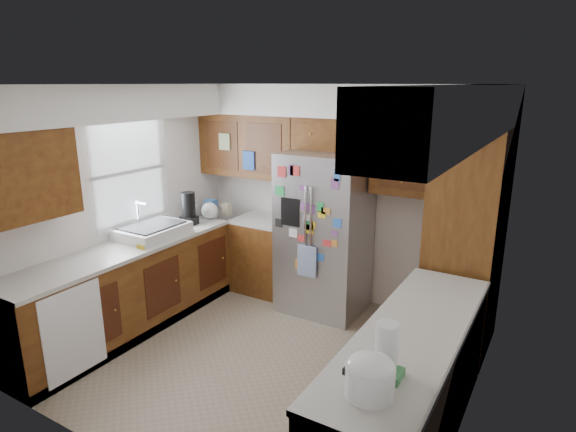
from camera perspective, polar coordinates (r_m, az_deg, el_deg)
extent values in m
plane|color=gray|center=(4.78, -2.63, -16.23)|extent=(3.60, 3.60, 0.00)
cube|color=white|center=(5.61, 6.22, 2.43)|extent=(3.60, 0.04, 2.50)
cube|color=white|center=(5.43, -18.90, 1.22)|extent=(0.04, 3.20, 2.50)
cube|color=white|center=(3.64, 21.69, -5.96)|extent=(0.04, 3.20, 2.50)
cube|color=white|center=(3.14, -19.38, -9.17)|extent=(3.60, 0.04, 2.50)
cube|color=white|center=(4.06, -3.08, 15.46)|extent=(3.60, 3.20, 0.02)
cube|color=white|center=(5.30, 5.68, 13.42)|extent=(3.60, 0.38, 0.35)
cube|color=white|center=(5.14, -18.55, 12.65)|extent=(0.38, 3.20, 0.35)
cube|color=white|center=(3.45, 20.34, 11.45)|extent=(0.38, 3.20, 0.35)
cube|color=#48220E|center=(5.93, -4.45, 8.34)|extent=(1.33, 0.34, 0.75)
cube|color=#48220E|center=(4.99, 17.55, 6.31)|extent=(1.33, 0.34, 0.75)
cube|color=#48220E|center=(4.54, -29.06, 4.20)|extent=(0.34, 0.85, 0.75)
cube|color=white|center=(5.41, -18.34, 5.03)|extent=(0.02, 0.90, 1.05)
cube|color=white|center=(5.38, -18.07, 5.00)|extent=(0.01, 1.02, 1.15)
cube|color=#1C48A6|center=(5.74, -4.69, 6.58)|extent=(0.16, 0.02, 0.22)
cube|color=beige|center=(5.92, -7.53, 8.73)|extent=(0.16, 0.02, 0.20)
cube|color=#48220E|center=(5.28, -18.45, -8.44)|extent=(0.60, 2.60, 0.88)
cube|color=#48220E|center=(5.97, -2.46, -4.79)|extent=(0.75, 0.60, 0.88)
cube|color=beige|center=(5.12, -18.89, -3.72)|extent=(0.63, 2.60, 0.04)
cube|color=beige|center=(5.83, -2.51, -0.55)|extent=(0.75, 0.60, 0.04)
cube|color=black|center=(5.45, -18.09, -12.20)|extent=(0.60, 2.60, 0.10)
cube|color=white|center=(4.59, -24.01, -12.50)|extent=(0.01, 0.58, 0.80)
cube|color=#48220E|center=(3.65, 14.09, -19.65)|extent=(0.60, 2.25, 0.88)
cube|color=beige|center=(3.41, 14.61, -13.29)|extent=(0.63, 2.25, 0.04)
cube|color=#48220E|center=(4.81, 20.29, -2.86)|extent=(0.60, 0.90, 2.15)
cube|color=#A9A9AE|center=(5.36, 4.34, -2.04)|extent=(0.90, 0.75, 1.80)
cylinder|color=silver|center=(5.00, 2.07, -1.51)|extent=(0.02, 0.02, 0.90)
cylinder|color=silver|center=(4.97, 2.68, -1.62)|extent=(0.02, 0.02, 0.90)
cube|color=black|center=(5.05, 0.25, 0.46)|extent=(0.22, 0.01, 0.30)
cube|color=silver|center=(5.08, 2.25, -5.38)|extent=(0.22, 0.01, 0.34)
cube|color=yellow|center=(4.87, 4.01, 0.15)|extent=(0.09, 0.00, 0.07)
cube|color=black|center=(5.16, -1.10, -0.83)|extent=(0.09, 0.00, 0.09)
cube|color=green|center=(4.86, 3.83, 1.05)|extent=(0.07, 0.00, 0.10)
cube|color=#8C4C99|center=(4.91, 2.86, 0.79)|extent=(0.06, 0.00, 0.10)
cube|color=blue|center=(4.82, 5.83, -0.86)|extent=(0.09, 0.00, 0.09)
cube|color=yellow|center=(4.95, 2.96, -1.04)|extent=(0.06, 0.00, 0.06)
cube|color=green|center=(4.97, 2.58, -1.18)|extent=(0.08, 0.00, 0.09)
cube|color=red|center=(5.06, 1.61, -2.66)|extent=(0.09, 0.00, 0.07)
cube|color=white|center=(4.96, 2.26, -0.20)|extent=(0.08, 0.00, 0.06)
cube|color=green|center=(5.07, -1.01, 3.00)|extent=(0.11, 0.00, 0.10)
cube|color=orange|center=(5.18, 1.33, -5.79)|extent=(0.09, 0.00, 0.12)
cube|color=#8C4C99|center=(4.86, 5.52, -2.07)|extent=(0.07, 0.00, 0.06)
cube|color=#8C4C99|center=(4.91, 1.82, 3.33)|extent=(0.09, 0.00, 0.05)
cube|color=red|center=(4.93, 0.80, 5.37)|extent=(0.11, 0.00, 0.10)
cube|color=blue|center=(5.02, 3.79, -4.91)|extent=(0.10, 0.00, 0.08)
cube|color=orange|center=(4.89, 5.52, -3.25)|extent=(0.06, 0.00, 0.07)
cube|color=#8C4C99|center=(4.95, 0.35, 5.47)|extent=(0.06, 0.00, 0.11)
cube|color=#8C4C99|center=(4.74, 5.58, 3.82)|extent=(0.09, 0.00, 0.11)
cube|color=white|center=(5.10, 0.61, -2.03)|extent=(0.10, 0.00, 0.09)
cube|color=yellow|center=(4.99, 2.50, -1.57)|extent=(0.11, 0.00, 0.10)
cube|color=orange|center=(4.84, 4.48, 0.59)|extent=(0.10, 0.00, 0.07)
cube|color=red|center=(5.01, -0.77, 5.27)|extent=(0.10, 0.00, 0.12)
cube|color=red|center=(4.93, 4.66, -3.25)|extent=(0.10, 0.00, 0.07)
cube|color=blue|center=(4.71, 5.83, 4.73)|extent=(0.07, 0.00, 0.11)
cube|color=#8C4C99|center=(4.95, 2.01, 1.16)|extent=(0.10, 0.00, 0.09)
cube|color=#48220E|center=(5.34, 5.68, 9.67)|extent=(0.96, 0.34, 0.35)
sphere|color=blue|center=(5.45, 2.89, 13.06)|extent=(0.26, 0.26, 0.26)
cylinder|color=black|center=(5.27, 6.87, 12.37)|extent=(0.29, 0.29, 0.17)
ellipsoid|color=#333338|center=(5.26, 6.90, 13.26)|extent=(0.27, 0.27, 0.12)
cube|color=white|center=(5.34, -15.74, -1.75)|extent=(0.52, 0.70, 0.12)
cube|color=black|center=(5.33, -15.79, -1.08)|extent=(0.44, 0.60, 0.02)
cylinder|color=silver|center=(5.44, -17.32, 0.20)|extent=(0.02, 0.02, 0.30)
cylinder|color=silver|center=(5.37, -17.00, 1.45)|extent=(0.16, 0.02, 0.02)
cube|color=gold|center=(5.04, -16.39, -3.31)|extent=(0.10, 0.18, 0.04)
cube|color=black|center=(5.71, -11.62, -0.47)|extent=(0.18, 0.14, 0.10)
cylinder|color=black|center=(5.66, -11.72, 1.38)|extent=(0.16, 0.16, 0.28)
cylinder|color=#A9A9AE|center=(5.89, -11.41, 0.54)|extent=(0.14, 0.14, 0.20)
sphere|color=white|center=(5.88, -9.27, 0.62)|extent=(0.20, 0.20, 0.20)
cube|color=#3F72B2|center=(6.12, -9.11, 1.12)|extent=(0.14, 0.10, 0.18)
cube|color=#BFB28C|center=(6.05, -7.27, 0.83)|extent=(0.10, 0.08, 0.14)
cylinder|color=white|center=(5.60, -13.44, -0.85)|extent=(0.08, 0.08, 0.11)
cylinder|color=white|center=(2.70, 9.68, -18.64)|extent=(0.26, 0.26, 0.18)
ellipsoid|color=white|center=(2.65, 9.77, -17.07)|extent=(0.25, 0.25, 0.11)
cube|color=black|center=(2.73, 7.18, -17.71)|extent=(0.04, 0.06, 0.04)
cylinder|color=white|center=(2.88, 11.60, -15.00)|extent=(0.13, 0.13, 0.29)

